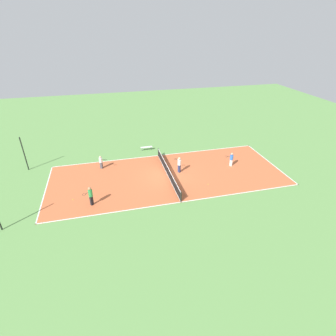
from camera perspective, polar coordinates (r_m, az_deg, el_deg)
The scene contains 12 objects.
ground_plane at distance 27.73m, azimuth 0.00°, elevation -1.63°, with size 80.00×80.00×0.00m, color #60934C.
court_surface at distance 27.72m, azimuth 0.00°, elevation -1.61°, with size 9.91×24.43×0.02m.
tennis_net at distance 27.46m, azimuth 0.00°, elevation -0.69°, with size 9.71×0.10×0.99m.
bench at distance 33.29m, azimuth -4.70°, elevation 4.49°, with size 0.36×1.47×0.45m.
player_near_blue at distance 29.97m, azimuth 13.62°, elevation 2.00°, with size 0.43×0.96×1.60m.
player_near_white at distance 29.57m, azimuth -14.40°, elevation 1.40°, with size 0.78×0.96×1.52m.
player_far_white at distance 27.83m, azimuth 2.47°, elevation 0.95°, with size 0.97×0.76×1.77m.
player_far_green at distance 23.77m, azimuth -16.52°, elevation -5.60°, with size 0.82×0.95×1.84m.
tennis_ball_near_net at distance 26.45m, azimuth 8.74°, elevation -3.51°, with size 0.07×0.07×0.07m, color #CCE033.
tennis_ball_right_alley at distance 31.23m, azimuth -18.98°, elevation 0.51°, with size 0.07×0.07×0.07m, color #CCE033.
tennis_ball_far_baseline at distance 25.52m, azimuth -19.98°, elevation -6.45°, with size 0.07×0.07×0.07m, color #CCE033.
fence_post_back_right at distance 31.88m, azimuth -28.82°, elevation 2.70°, with size 0.12×0.12×3.83m.
Camera 1 is at (-23.18, 5.78, 14.08)m, focal length 28.00 mm.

